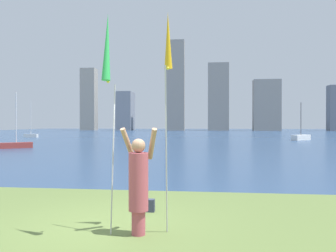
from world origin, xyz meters
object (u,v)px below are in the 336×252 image
Objects in this scene: kite_flag_right at (168,47)px; sailboat_2 at (16,144)px; sailboat_5 at (301,137)px; bag at (149,205)px; person at (139,182)px; sailboat_1 at (31,135)px; kite_flag_left at (107,53)px.

sailboat_2 reaches higher than kite_flag_right.
kite_flag_right is 39.41m from sailboat_5.
bag is at bearing -109.85° from sailboat_5.
sailboat_1 reaches higher than person.
bag is 0.06× the size of sailboat_5.
sailboat_1 reaches higher than bag.
kite_flag_right is 0.91× the size of sailboat_5.
bag is (0.43, 1.96, -3.26)m from kite_flag_left.
kite_flag_left is 25.60m from sailboat_2.
person is 2.70m from kite_flag_right.
sailboat_2 is (-15.32, 20.37, -3.31)m from kite_flag_right.
sailboat_2 reaches higher than sailboat_5.
kite_flag_right is 0.91× the size of sailboat_2.
kite_flag_right reaches higher than person.
sailboat_2 is at bearing 127.65° from bag.
person is 0.49× the size of kite_flag_left.
kite_flag_left is 3.83m from bag.
kite_flag_right is at bearing 42.05° from person.
sailboat_2 is at bearing 126.94° from kite_flag_right.
sailboat_5 is (27.69, 16.90, 0.05)m from sailboat_2.
person reaches higher than bag.
sailboat_1 reaches higher than kite_flag_right.
sailboat_2 is 32.44m from sailboat_5.
kite_flag_left is 0.87× the size of sailboat_2.
kite_flag_left is 40.35m from sailboat_5.
sailboat_1 reaches higher than sailboat_5.
kite_flag_right is (0.52, 0.38, 2.63)m from person.
person is 0.47× the size of kite_flag_right.
kite_flag_left is 1.25m from kite_flag_right.
kite_flag_left is 0.96× the size of kite_flag_right.
person is 0.43× the size of sailboat_2.
kite_flag_left is 13.95× the size of bag.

